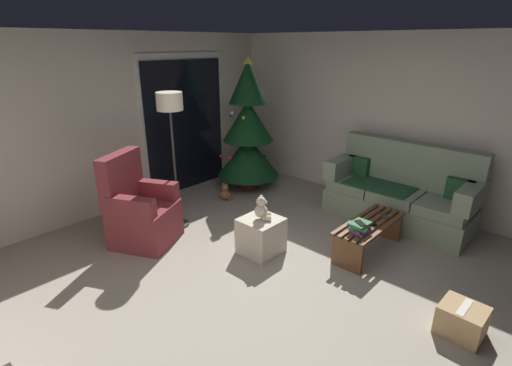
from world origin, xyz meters
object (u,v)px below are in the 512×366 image
(ottoman, at_px, (261,236))
(cardboard_box_taped_mid_floor, at_px, (462,320))
(book_stack, at_px, (360,228))
(teddy_bear_cream, at_px, (262,209))
(coffee_table, at_px, (369,232))
(remote_graphite, at_px, (385,216))
(christmas_tree, at_px, (248,133))
(floor_lamp, at_px, (170,115))
(teddy_bear_chestnut_by_tree, at_px, (225,193))
(cell_phone, at_px, (360,223))
(couch, at_px, (400,194))
(remote_black, at_px, (370,224))
(armchair, at_px, (141,212))

(ottoman, xyz_separation_m, cardboard_box_taped_mid_floor, (0.16, -2.15, -0.08))
(book_stack, xyz_separation_m, ottoman, (-0.54, 0.97, -0.24))
(teddy_bear_cream, bearing_deg, cardboard_box_taped_mid_floor, -85.98)
(coffee_table, distance_m, teddy_bear_cream, 1.29)
(remote_graphite, bearing_deg, book_stack, -144.95)
(christmas_tree, xyz_separation_m, floor_lamp, (-1.69, -0.30, 0.56))
(floor_lamp, height_order, teddy_bear_chestnut_by_tree, floor_lamp)
(coffee_table, xyz_separation_m, book_stack, (-0.33, -0.04, 0.20))
(cell_phone, xyz_separation_m, ottoman, (-0.52, 0.98, -0.30))
(christmas_tree, distance_m, ottoman, 2.29)
(couch, relative_size, teddy_bear_chestnut_by_tree, 6.82)
(cell_phone, bearing_deg, floor_lamp, 141.18)
(christmas_tree, bearing_deg, ottoman, -132.38)
(cell_phone, xyz_separation_m, cardboard_box_taped_mid_floor, (-0.36, -1.18, -0.39))
(remote_graphite, xyz_separation_m, teddy_bear_cream, (-1.09, 0.99, 0.15))
(remote_black, relative_size, christmas_tree, 0.07)
(remote_graphite, height_order, book_stack, book_stack)
(remote_graphite, distance_m, armchair, 2.95)
(couch, relative_size, remote_graphite, 12.47)
(remote_graphite, relative_size, armchair, 0.14)
(remote_black, bearing_deg, cell_phone, -35.95)
(cell_phone, height_order, floor_lamp, floor_lamp)
(christmas_tree, distance_m, teddy_bear_chestnut_by_tree, 1.07)
(floor_lamp, xyz_separation_m, teddy_bear_chestnut_by_tree, (1.03, 0.17, -1.38))
(book_stack, bearing_deg, floor_lamp, 108.62)
(armchair, relative_size, cardboard_box_taped_mid_floor, 3.10)
(remote_graphite, bearing_deg, teddy_bear_cream, 175.51)
(christmas_tree, bearing_deg, book_stack, -109.83)
(cell_phone, xyz_separation_m, teddy_bear_cream, (-0.51, 0.97, 0.03))
(remote_black, distance_m, remote_graphite, 0.32)
(remote_black, height_order, floor_lamp, floor_lamp)
(coffee_table, height_order, cell_phone, cell_phone)
(coffee_table, relative_size, cardboard_box_taped_mid_floor, 3.02)
(coffee_table, height_order, book_stack, book_stack)
(teddy_bear_chestnut_by_tree, bearing_deg, floor_lamp, -170.81)
(cell_phone, distance_m, teddy_bear_chestnut_by_tree, 2.49)
(teddy_bear_cream, relative_size, cardboard_box_taped_mid_floor, 0.78)
(cell_phone, height_order, armchair, armchair)
(remote_graphite, bearing_deg, floor_lamp, 157.71)
(remote_graphite, bearing_deg, ottoman, 175.48)
(couch, distance_m, cardboard_box_taped_mid_floor, 2.23)
(remote_graphite, relative_size, book_stack, 0.64)
(christmas_tree, bearing_deg, remote_black, -104.92)
(remote_black, distance_m, book_stack, 0.25)
(cardboard_box_taped_mid_floor, bearing_deg, coffee_table, 60.02)
(couch, bearing_deg, armchair, 142.72)
(coffee_table, bearing_deg, remote_black, -159.52)
(teddy_bear_cream, bearing_deg, ottoman, 132.85)
(couch, xyz_separation_m, teddy_bear_chestnut_by_tree, (-1.14, 2.29, -0.28))
(teddy_bear_cream, bearing_deg, christmas_tree, 47.90)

